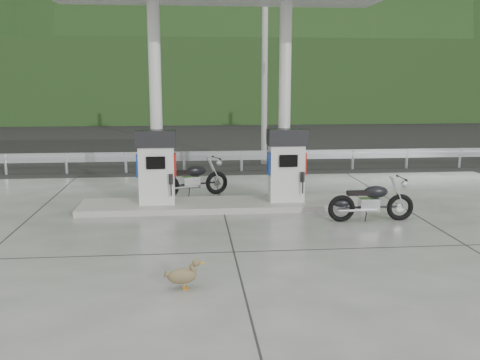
{
  "coord_description": "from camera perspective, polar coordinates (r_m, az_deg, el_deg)",
  "views": [
    {
      "loc": [
        -0.76,
        -10.45,
        3.17
      ],
      "look_at": [
        0.3,
        1.0,
        1.0
      ],
      "focal_mm": 40.0,
      "sensor_mm": 36.0,
      "label": 1
    }
  ],
  "objects": [
    {
      "name": "canopy_column_left",
      "position": [
        13.39,
        -8.98,
        8.42
      ],
      "size": [
        0.3,
        0.3,
        5.0
      ],
      "primitive_type": "cylinder",
      "color": "silver",
      "rests_on": "pump_island"
    },
    {
      "name": "gas_pump_left",
      "position": [
        13.15,
        -8.89,
        1.37
      ],
      "size": [
        0.95,
        0.55,
        1.8
      ],
      "primitive_type": null,
      "color": "silver",
      "rests_on": "pump_island"
    },
    {
      "name": "tree_band",
      "position": [
        40.46,
        -4.29,
        10.43
      ],
      "size": [
        80.0,
        6.0,
        6.0
      ],
      "primitive_type": "cube",
      "color": "black",
      "rests_on": "ground"
    },
    {
      "name": "gas_pump_right",
      "position": [
        13.33,
        4.98,
        1.58
      ],
      "size": [
        0.95,
        0.55,
        1.8
      ],
      "primitive_type": null,
      "color": "silver",
      "rests_on": "pump_island"
    },
    {
      "name": "ground",
      "position": [
        10.95,
        -1.09,
        -6.15
      ],
      "size": [
        160.0,
        160.0,
        0.0
      ],
      "primitive_type": "plane",
      "color": "black",
      "rests_on": "ground"
    },
    {
      "name": "duck",
      "position": [
        8.31,
        -6.2,
        -10.19
      ],
      "size": [
        0.57,
        0.22,
        0.4
      ],
      "primitive_type": null,
      "rotation": [
        0.0,
        0.0,
        0.12
      ],
      "color": "brown",
      "rests_on": "forecourt_apron"
    },
    {
      "name": "guardrail",
      "position": [
        18.63,
        -2.91,
        3.09
      ],
      "size": [
        26.0,
        0.16,
        1.42
      ],
      "primitive_type": null,
      "color": "#B0B4B9",
      "rests_on": "ground"
    },
    {
      "name": "forested_hills",
      "position": [
        70.53,
        -4.72,
        8.09
      ],
      "size": [
        100.0,
        40.0,
        140.0
      ],
      "primitive_type": null,
      "color": "black",
      "rests_on": "ground"
    },
    {
      "name": "pump_island",
      "position": [
        13.33,
        -1.88,
        -2.65
      ],
      "size": [
        7.0,
        1.4,
        0.15
      ],
      "primitive_type": "cube",
      "color": "gray",
      "rests_on": "forecourt_apron"
    },
    {
      "name": "canopy_column_right",
      "position": [
        13.57,
        4.78,
        8.54
      ],
      "size": [
        0.3,
        0.3,
        5.0
      ],
      "primitive_type": "cylinder",
      "color": "silver",
      "rests_on": "pump_island"
    },
    {
      "name": "motorcycle_right",
      "position": [
        12.38,
        13.81,
        -2.3
      ],
      "size": [
        1.84,
        0.6,
        0.87
      ],
      "primitive_type": null,
      "rotation": [
        0.0,
        0.0,
        -0.01
      ],
      "color": "black",
      "rests_on": "forecourt_apron"
    },
    {
      "name": "utility_pole_b",
      "position": [
        20.16,
        2.65,
        13.04
      ],
      "size": [
        0.22,
        0.22,
        8.0
      ],
      "primitive_type": "cylinder",
      "color": "gray",
      "rests_on": "ground"
    },
    {
      "name": "forecourt_apron",
      "position": [
        10.95,
        -1.09,
        -6.1
      ],
      "size": [
        18.0,
        14.0,
        0.02
      ],
      "primitive_type": "cube",
      "color": "slate",
      "rests_on": "ground"
    },
    {
      "name": "road",
      "position": [
        22.19,
        -3.28,
        2.47
      ],
      "size": [
        60.0,
        7.0,
        0.01
      ],
      "primitive_type": "cube",
      "color": "black",
      "rests_on": "ground"
    },
    {
      "name": "motorcycle_left",
      "position": [
        14.63,
        -5.07,
        0.02
      ],
      "size": [
        2.0,
        1.2,
        0.91
      ],
      "primitive_type": null,
      "rotation": [
        0.0,
        0.0,
        0.33
      ],
      "color": "black",
      "rests_on": "forecourt_apron"
    }
  ]
}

